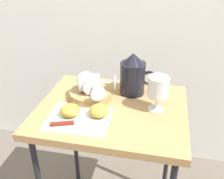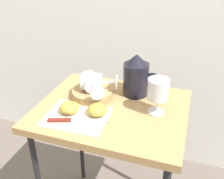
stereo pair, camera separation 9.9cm
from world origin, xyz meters
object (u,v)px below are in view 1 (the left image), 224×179
(table, at_px, (112,120))
(knife, at_px, (72,123))
(wine_glass_upright, at_px, (158,89))
(apple_half_left, at_px, (70,110))
(apple_half_right, at_px, (99,111))
(basket_tray, at_px, (90,95))
(wine_glass_tipped_near, at_px, (91,83))
(wine_glass_tipped_far, at_px, (89,83))
(pitcher, at_px, (133,77))

(table, relative_size, knife, 3.24)
(wine_glass_upright, xyz_separation_m, apple_half_left, (-0.32, -0.11, -0.07))
(apple_half_right, bearing_deg, table, 65.58)
(basket_tray, xyz_separation_m, apple_half_right, (0.07, -0.12, 0.01))
(basket_tray, relative_size, wine_glass_tipped_near, 1.07)
(wine_glass_upright, bearing_deg, wine_glass_tipped_far, 174.09)
(apple_half_left, relative_size, knife, 0.36)
(pitcher, xyz_separation_m, wine_glass_upright, (0.11, -0.12, 0.02))
(knife, bearing_deg, pitcher, 57.95)
(pitcher, relative_size, wine_glass_upright, 1.29)
(wine_glass_tipped_far, xyz_separation_m, apple_half_left, (-0.03, -0.14, -0.05))
(table, xyz_separation_m, apple_half_right, (-0.03, -0.07, 0.09))
(apple_half_left, bearing_deg, wine_glass_upright, 19.48)
(basket_tray, distance_m, wine_glass_upright, 0.29)
(wine_glass_tipped_near, bearing_deg, apple_half_left, -105.05)
(wine_glass_tipped_near, relative_size, knife, 0.75)
(apple_half_left, height_order, knife, apple_half_left)
(wine_glass_tipped_far, bearing_deg, wine_glass_tipped_near, 46.86)
(basket_tray, height_order, apple_half_right, apple_half_right)
(pitcher, height_order, wine_glass_tipped_far, pitcher)
(wine_glass_upright, bearing_deg, apple_half_left, -160.52)
(apple_half_left, bearing_deg, basket_tray, 75.40)
(wine_glass_upright, height_order, apple_half_right, wine_glass_upright)
(basket_tray, height_order, wine_glass_tipped_near, wine_glass_tipped_near)
(wine_glass_tipped_far, height_order, apple_half_right, wine_glass_tipped_far)
(table, xyz_separation_m, wine_glass_tipped_far, (-0.11, 0.05, 0.14))
(wine_glass_upright, distance_m, apple_half_left, 0.34)
(apple_half_left, bearing_deg, apple_half_right, 11.03)
(pitcher, bearing_deg, wine_glass_tipped_far, -152.40)
(apple_half_left, bearing_deg, knife, -64.55)
(wine_glass_upright, relative_size, knife, 0.67)
(basket_tray, relative_size, knife, 0.81)
(basket_tray, xyz_separation_m, wine_glass_tipped_near, (0.00, 0.00, 0.06))
(table, distance_m, wine_glass_tipped_far, 0.18)
(knife, bearing_deg, basket_tray, 86.68)
(table, bearing_deg, wine_glass_tipped_near, 152.76)
(wine_glass_tipped_near, distance_m, wine_glass_tipped_far, 0.01)
(wine_glass_upright, bearing_deg, knife, -150.17)
(apple_half_left, bearing_deg, wine_glass_tipped_far, 76.55)
(table, height_order, wine_glass_upright, wine_glass_upright)
(pitcher, bearing_deg, wine_glass_tipped_near, -153.28)
(wine_glass_tipped_far, bearing_deg, knife, -92.28)
(basket_tray, bearing_deg, wine_glass_tipped_near, 58.80)
(apple_half_right, bearing_deg, wine_glass_tipped_near, 118.33)
(wine_glass_tipped_near, distance_m, apple_half_right, 0.15)
(wine_glass_tipped_near, height_order, apple_half_right, wine_glass_tipped_near)
(basket_tray, bearing_deg, wine_glass_upright, -6.54)
(wine_glass_tipped_near, bearing_deg, table, -27.24)
(basket_tray, height_order, pitcher, pitcher)
(wine_glass_upright, distance_m, wine_glass_tipped_far, 0.28)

